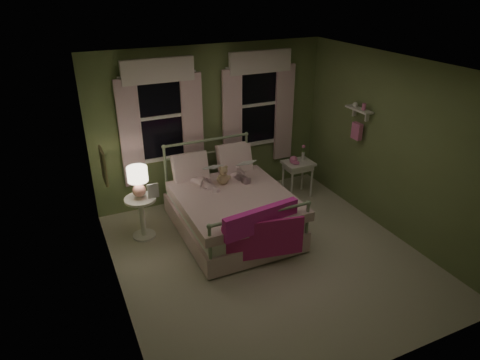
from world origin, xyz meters
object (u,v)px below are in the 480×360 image
teddy_bear (223,177)px  nightstand_left (142,212)px  nightstand_right (298,167)px  bed (231,208)px  child_right (236,162)px  child_left (202,164)px  table_lamp (138,179)px

teddy_bear → nightstand_left: teddy_bear is taller
nightstand_left → nightstand_right: (2.77, 0.17, 0.13)m
bed → child_right: (0.27, 0.43, 0.54)m
bed → nightstand_right: size_ratio=3.18×
bed → nightstand_left: bearing=163.1°
child_left → teddy_bear: (0.28, -0.16, -0.20)m
bed → nightstand_right: 1.62m
child_left → nightstand_right: (1.79, 0.12, -0.44)m
child_left → nightstand_right: size_ratio=1.31×
teddy_bear → nightstand_left: size_ratio=0.47×
nightstand_left → nightstand_right: 2.78m
bed → table_lamp: bed is taller
nightstand_left → nightstand_right: bearing=3.5°
child_right → teddy_bear: (-0.28, -0.16, -0.12)m
bed → table_lamp: 1.44m
nightstand_left → table_lamp: (0.00, 0.00, 0.54)m
teddy_bear → nightstand_right: teddy_bear is taller
teddy_bear → nightstand_right: (1.51, 0.28, -0.24)m
child_left → nightstand_right: bearing=170.4°
nightstand_left → table_lamp: bearing=0.0°
child_left → nightstand_right: child_left is taller
nightstand_left → table_lamp: 0.54m
child_left → nightstand_left: (-0.98, -0.05, -0.57)m
table_lamp → bed: bearing=-16.9°
bed → child_left: bearing=123.4°
child_left → child_right: (0.56, 0.00, -0.08)m
table_lamp → nightstand_right: size_ratio=0.72×
bed → child_right: bearing=57.6°
nightstand_left → nightstand_right: size_ratio=1.02×
child_right → table_lamp: child_right is taller
bed → table_lamp: size_ratio=4.41×
bed → teddy_bear: size_ratio=6.59×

